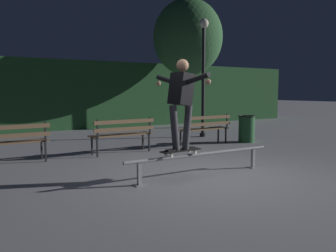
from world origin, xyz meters
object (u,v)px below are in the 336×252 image
at_px(skateboard, 181,151).
at_px(tree_far_right, 188,38).
at_px(skateboarder, 181,97).
at_px(park_bench_right_center, 206,126).
at_px(grind_rail, 202,157).
at_px(lamp_post_right, 203,62).
at_px(park_bench_left_center, 123,132).
at_px(trash_can, 247,128).
at_px(park_bench_leftmost, 9,139).

relative_size(skateboard, tree_far_right, 0.15).
bearing_deg(skateboarder, park_bench_right_center, 45.96).
bearing_deg(grind_rail, tree_far_right, 56.95).
bearing_deg(skateboarder, grind_rail, -0.04).
height_order(skateboarder, lamp_post_right, lamp_post_right).
height_order(park_bench_left_center, lamp_post_right, lamp_post_right).
relative_size(park_bench_right_center, trash_can, 2.02).
distance_m(skateboard, park_bench_leftmost, 3.69).
xyz_separation_m(park_bench_left_center, lamp_post_right, (3.64, 1.56, 1.94)).
bearing_deg(park_bench_left_center, tree_far_right, 41.09).
bearing_deg(tree_far_right, skateboard, -125.60).
height_order(skateboarder, park_bench_left_center, skateboarder).
xyz_separation_m(grind_rail, skateboard, (-0.46, -0.00, 0.16)).
relative_size(skateboarder, park_bench_left_center, 0.96).
xyz_separation_m(grind_rail, skateboarder, (-0.46, 0.00, 1.10)).
bearing_deg(tree_far_right, trash_can, -101.41).
bearing_deg(grind_rail, skateboard, -180.00).
bearing_deg(trash_can, tree_far_right, 78.59).
bearing_deg(grind_rail, park_bench_leftmost, 135.06).
bearing_deg(park_bench_right_center, trash_can, -4.94).
relative_size(tree_far_right, lamp_post_right, 1.36).
relative_size(grind_rail, tree_far_right, 0.59).
height_order(lamp_post_right, trash_can, lamp_post_right).
bearing_deg(park_bench_right_center, lamp_post_right, 55.06).
height_order(park_bench_leftmost, tree_far_right, tree_far_right).
relative_size(skateboard, park_bench_left_center, 0.49).
xyz_separation_m(skateboarder, tree_far_right, (5.08, 7.10, 2.29)).
relative_size(park_bench_left_center, tree_far_right, 0.30).
relative_size(park_bench_leftmost, tree_far_right, 0.30).
xyz_separation_m(tree_far_right, lamp_post_right, (-1.26, -2.72, -1.25)).
distance_m(tree_far_right, lamp_post_right, 3.24).
xyz_separation_m(park_bench_leftmost, park_bench_left_center, (2.55, 0.00, 0.00)).
bearing_deg(park_bench_right_center, skateboarder, -134.04).
xyz_separation_m(grind_rail, park_bench_leftmost, (-2.83, 2.83, 0.20)).
distance_m(park_bench_left_center, lamp_post_right, 4.41).
bearing_deg(park_bench_left_center, grind_rail, -84.35).
height_order(skateboard, tree_far_right, tree_far_right).
relative_size(skateboard, skateboarder, 0.51).
bearing_deg(lamp_post_right, park_bench_right_center, -124.94).
bearing_deg(grind_rail, lamp_post_right, 52.52).
distance_m(park_bench_leftmost, trash_can, 6.57).
bearing_deg(skateboard, trash_can, 32.77).
xyz_separation_m(park_bench_left_center, park_bench_right_center, (2.55, 0.00, 0.00)).
distance_m(park_bench_right_center, lamp_post_right, 2.72).
distance_m(skateboarder, tree_far_right, 9.03).
height_order(park_bench_leftmost, park_bench_right_center, same).
bearing_deg(trash_can, lamp_post_right, 102.47).
relative_size(park_bench_left_center, park_bench_right_center, 1.00).
distance_m(park_bench_leftmost, lamp_post_right, 6.68).
bearing_deg(grind_rail, skateboarder, 179.96).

